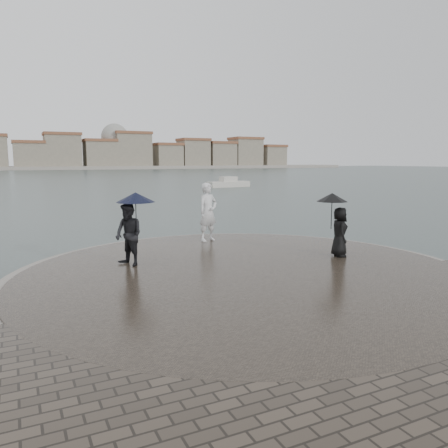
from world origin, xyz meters
TOP-DOWN VIEW (x-y plane):
  - ground at (0.00, 0.00)m, footprint 400.00×400.00m
  - kerb_ring at (0.00, 3.50)m, footprint 12.50×12.50m
  - quay_tip at (0.00, 3.50)m, footprint 11.90×11.90m
  - statue at (0.87, 7.95)m, footprint 0.88×0.70m
  - visitor_left at (-2.58, 5.46)m, footprint 1.28×1.17m
  - visitor_right at (3.37, 3.84)m, footprint 1.11×1.02m
  - far_skyline at (-6.29, 160.71)m, footprint 260.00×20.00m
  - boats at (3.79, 40.12)m, footprint 34.63×7.52m

SIDE VIEW (x-z plane):
  - ground at x=0.00m, z-range 0.00..0.00m
  - kerb_ring at x=0.00m, z-range 0.00..0.32m
  - quay_tip at x=0.00m, z-range 0.00..0.36m
  - boats at x=3.79m, z-range -0.37..1.13m
  - statue at x=0.87m, z-range 0.36..2.48m
  - visitor_right at x=3.37m, z-range 0.47..2.42m
  - visitor_left at x=-2.58m, z-range 0.48..2.52m
  - far_skyline at x=-6.29m, z-range -12.89..24.11m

